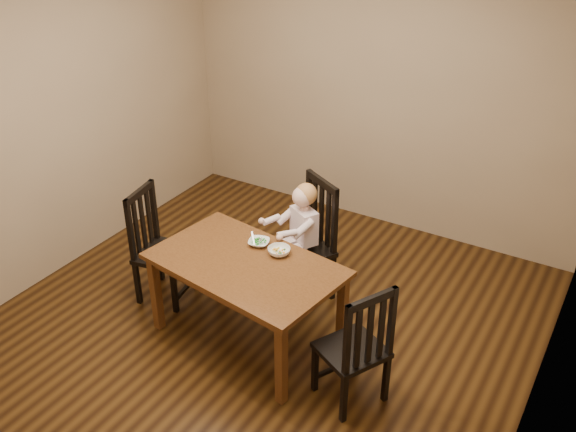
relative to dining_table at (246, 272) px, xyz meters
The scene contains 9 objects.
room 0.77m from the dining_table, 86.38° to the left, with size 4.01×4.01×2.71m.
dining_table is the anchor object (origin of this frame).
chair_child 0.77m from the dining_table, 83.12° to the left, with size 0.60×0.59×1.03m.
chair_left 0.95m from the dining_table, behind, with size 0.47×0.48×0.97m.
chair_right 1.01m from the dining_table, ahead, with size 0.53×0.54×0.94m.
toddler 0.71m from the dining_table, 84.70° to the left, with size 0.31×0.39×0.53m, color silver, non-canonical shape.
bowl_peas 0.28m from the dining_table, 100.75° to the left, with size 0.16×0.16×0.04m, color white.
bowl_veg 0.29m from the dining_table, 55.21° to the left, with size 0.17×0.17×0.05m, color white.
fork 0.28m from the dining_table, 110.73° to the left, with size 0.09×0.10×0.05m.
Camera 1 is at (2.23, -3.37, 3.25)m, focal length 40.00 mm.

